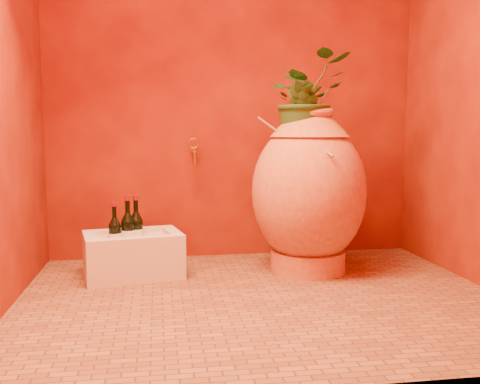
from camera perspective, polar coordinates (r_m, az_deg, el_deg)
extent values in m
plane|color=brown|center=(2.83, 2.31, -11.21)|extent=(2.50, 2.50, 0.00)
cube|color=#620D05|center=(3.70, -0.65, 12.53)|extent=(2.50, 0.02, 2.50)
cylinder|color=#D16F3B|center=(3.35, 7.24, -7.27)|extent=(0.51, 0.51, 0.13)
ellipsoid|color=#D16F3B|center=(3.28, 7.34, -0.04)|extent=(0.78, 0.78, 0.87)
cone|color=#D16F3B|center=(3.26, 7.44, 7.01)|extent=(0.54, 0.54, 0.13)
torus|color=#D16F3B|center=(3.26, 7.46, 8.35)|extent=(0.33, 0.33, 0.05)
cylinder|color=olive|center=(3.19, 6.28, 4.84)|extent=(0.48, 0.16, 0.36)
cylinder|color=olive|center=(3.14, 7.68, 5.49)|extent=(0.12, 0.46, 0.18)
cylinder|color=olive|center=(3.21, 9.55, 5.82)|extent=(0.16, 0.33, 0.27)
cube|color=beige|center=(3.26, -11.34, -6.81)|extent=(0.62, 0.47, 0.23)
cube|color=beige|center=(3.38, -11.28, -4.05)|extent=(0.56, 0.17, 0.03)
cube|color=beige|center=(3.09, -11.51, -5.08)|extent=(0.56, 0.17, 0.03)
cube|color=beige|center=(3.26, -15.67, -4.59)|extent=(0.11, 0.24, 0.03)
cube|color=beige|center=(3.23, -7.08, -4.47)|extent=(0.11, 0.24, 0.03)
cylinder|color=black|center=(3.28, -10.98, -4.59)|extent=(0.08, 0.08, 0.19)
cone|color=black|center=(3.26, -11.03, -2.53)|extent=(0.08, 0.08, 0.05)
cylinder|color=black|center=(3.25, -11.05, -1.45)|extent=(0.03, 0.03, 0.07)
cylinder|color=maroon|center=(3.24, -11.07, -0.63)|extent=(0.03, 0.03, 0.03)
cylinder|color=silver|center=(3.28, -10.98, -4.59)|extent=(0.08, 0.08, 0.08)
cylinder|color=black|center=(3.24, -11.84, -4.72)|extent=(0.08, 0.08, 0.19)
cone|color=black|center=(3.22, -11.89, -2.61)|extent=(0.08, 0.08, 0.05)
cylinder|color=black|center=(3.21, -11.91, -1.50)|extent=(0.03, 0.03, 0.07)
cylinder|color=maroon|center=(3.21, -11.93, -0.67)|extent=(0.03, 0.03, 0.03)
cylinder|color=silver|center=(3.24, -11.84, -4.72)|extent=(0.08, 0.08, 0.08)
cylinder|color=black|center=(3.24, -13.19, -4.94)|extent=(0.07, 0.07, 0.17)
cone|color=black|center=(3.22, -13.24, -3.05)|extent=(0.07, 0.07, 0.05)
cylinder|color=black|center=(3.21, -13.26, -2.06)|extent=(0.02, 0.02, 0.07)
cylinder|color=maroon|center=(3.20, -13.28, -1.32)|extent=(0.03, 0.03, 0.02)
cylinder|color=silver|center=(3.24, -13.19, -4.94)|extent=(0.07, 0.07, 0.08)
cylinder|color=olive|center=(3.58, -4.96, 4.34)|extent=(0.03, 0.15, 0.03)
cylinder|color=olive|center=(3.51, -4.87, 3.61)|extent=(0.02, 0.02, 0.08)
torus|color=olive|center=(3.58, -4.97, 5.18)|extent=(0.08, 0.01, 0.08)
cylinder|color=olive|center=(3.58, -4.96, 4.76)|extent=(0.01, 0.01, 0.05)
imported|color=#224D1B|center=(3.28, 7.02, 9.87)|extent=(0.61, 0.58, 0.54)
imported|color=#224D1B|center=(3.20, 6.62, 8.23)|extent=(0.26, 0.27, 0.38)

